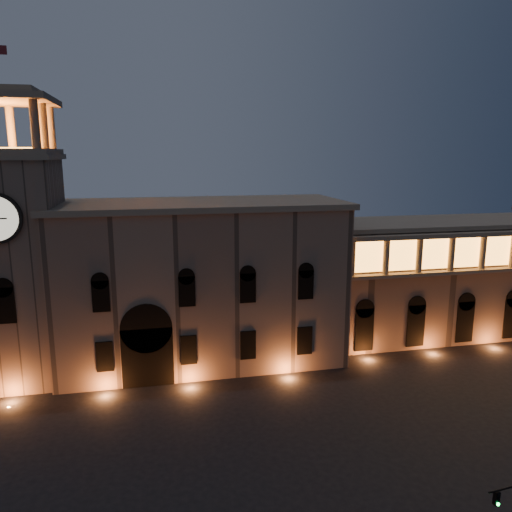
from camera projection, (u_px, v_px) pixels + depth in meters
name	position (u px, v px, depth m)	size (l,w,h in m)	color
ground	(264.00, 476.00, 35.63)	(160.00, 160.00, 0.00)	black
government_building	(201.00, 282.00, 54.43)	(30.80, 12.80, 17.60)	#78604E
clock_tower	(14.00, 258.00, 49.00)	(9.80, 9.80, 32.40)	#78604E
colonnade_wing	(466.00, 275.00, 63.58)	(40.60, 11.50, 14.50)	brown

